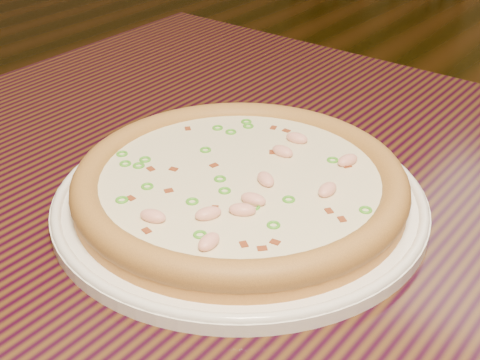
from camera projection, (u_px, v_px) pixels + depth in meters
The scene contains 4 objects.
ground at pixel (397, 304), 1.65m from camera, with size 9.00×9.00×0.00m, color black.
hero_table at pixel (364, 306), 0.68m from camera, with size 1.20×0.80×0.75m.
plate at pixel (240, 199), 0.65m from camera, with size 0.36×0.36×0.02m.
pizza at pixel (240, 183), 0.64m from camera, with size 0.32×0.32×0.03m.
Camera 1 is at (0.46, -1.24, 1.11)m, focal length 50.00 mm.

